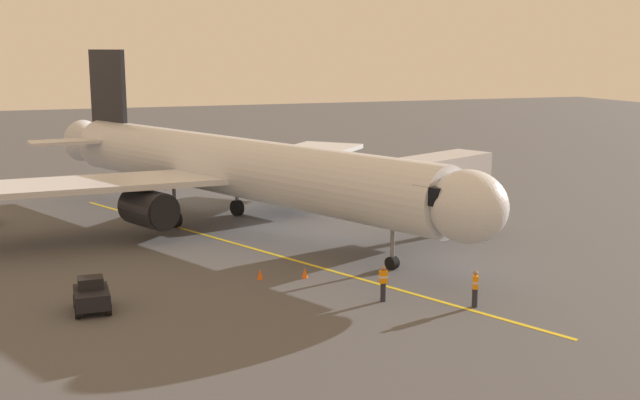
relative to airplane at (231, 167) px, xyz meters
name	(u,v)px	position (x,y,z in m)	size (l,w,h in m)	color
ground_plane	(255,228)	(-1.39, 0.77, -4.00)	(220.00, 220.00, 0.00)	#4C4C4F
apron_lead_in_line	(258,250)	(-0.12, 6.25, -4.00)	(0.24, 40.00, 0.01)	yellow
airplane	(231,167)	(0.00, 0.00, 0.00)	(31.81, 37.91, 11.50)	silver
jet_bridge	(420,182)	(-9.64, 7.95, -0.24)	(11.10, 7.03, 5.40)	#B7B7BC
ground_crew_marshaller	(475,288)	(-6.79, 19.37, -3.12)	(0.41, 0.47, 1.71)	#23232D
ground_crew_wing_walker	(383,283)	(-3.19, 17.22, -3.12)	(0.44, 0.32, 1.71)	#23232D
tug_near_nose	(92,296)	(9.70, 14.10, -3.30)	(1.55, 2.30, 1.50)	black
safety_cone_nose_left	(305,273)	(-0.93, 12.44, -3.73)	(0.32, 0.32, 0.55)	#F2590F
safety_cone_nose_right	(260,274)	(1.31, 11.91, -3.73)	(0.32, 0.32, 0.55)	#F2590F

